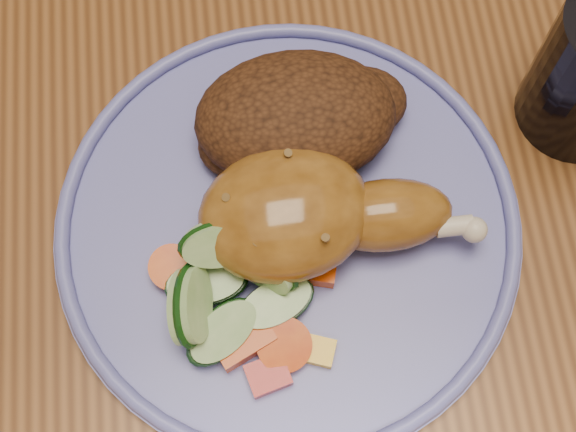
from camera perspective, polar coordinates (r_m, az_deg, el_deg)
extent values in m
plane|color=#502F1B|center=(1.30, 2.07, -7.10)|extent=(4.00, 4.00, 0.00)
cube|color=brown|center=(0.61, 4.41, 9.15)|extent=(0.90, 1.40, 0.04)
cylinder|color=#4C2D16|center=(1.25, -8.18, 10.92)|extent=(0.04, 0.04, 0.41)
cylinder|color=#4C2D16|center=(1.27, 8.46, 12.49)|extent=(0.04, 0.04, 0.41)
cylinder|color=#6164B1|center=(0.53, 0.00, -0.79)|extent=(0.31, 0.31, 0.01)
torus|color=#6164B1|center=(0.52, 0.00, -0.39)|extent=(0.31, 0.31, 0.01)
ellipsoid|color=#935E1E|center=(0.50, -0.22, 0.14)|extent=(0.12, 0.10, 0.06)
ellipsoid|color=#935E1E|center=(0.51, 7.00, 0.06)|extent=(0.09, 0.05, 0.04)
sphere|color=beige|center=(0.52, 13.11, -0.96)|extent=(0.02, 0.02, 0.02)
ellipsoid|color=#422310|center=(0.53, 0.53, 7.01)|extent=(0.13, 0.10, 0.06)
ellipsoid|color=#422310|center=(0.55, 5.02, 8.02)|extent=(0.07, 0.05, 0.04)
ellipsoid|color=#422310|center=(0.54, -3.49, 5.10)|extent=(0.06, 0.05, 0.03)
cube|color=#A50A05|center=(0.50, -1.43, -11.25)|extent=(0.03, 0.03, 0.01)
cube|color=#E5A507|center=(0.50, 2.13, -9.56)|extent=(0.03, 0.02, 0.01)
cylinder|color=#E65207|center=(0.52, -8.21, -3.68)|extent=(0.03, 0.03, 0.02)
cube|color=#E65207|center=(0.50, -2.96, -9.26)|extent=(0.04, 0.03, 0.01)
cube|color=#E65207|center=(0.51, 1.59, -4.08)|extent=(0.03, 0.02, 0.01)
cylinder|color=#E65207|center=(0.50, -0.27, -9.16)|extent=(0.03, 0.04, 0.02)
cylinder|color=#ACCD85|center=(0.50, -0.93, -6.31)|extent=(0.06, 0.06, 0.02)
cylinder|color=#ACCD85|center=(0.50, -1.84, -3.36)|extent=(0.06, 0.05, 0.05)
cylinder|color=#ACCD85|center=(0.50, -4.68, -8.22)|extent=(0.07, 0.07, 0.03)
cylinder|color=#ACCD85|center=(0.51, -5.83, -4.78)|extent=(0.05, 0.05, 0.02)
cylinder|color=#ACCD85|center=(0.49, -4.78, -1.91)|extent=(0.05, 0.05, 0.04)
cylinder|color=#ACCD85|center=(0.49, -6.99, -6.32)|extent=(0.04, 0.05, 0.05)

